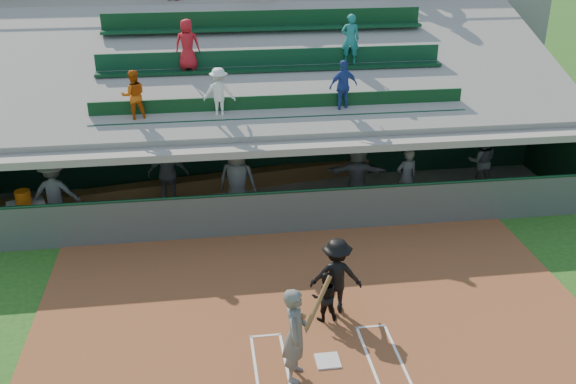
{
  "coord_description": "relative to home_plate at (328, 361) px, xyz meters",
  "views": [
    {
      "loc": [
        -1.98,
        -9.02,
        7.53
      ],
      "look_at": [
        -0.23,
        3.5,
        1.8
      ],
      "focal_mm": 40.0,
      "sensor_mm": 36.0,
      "label": 1
    }
  ],
  "objects": [
    {
      "name": "ground",
      "position": [
        0.0,
        0.0,
        -0.04
      ],
      "size": [
        100.0,
        100.0,
        0.0
      ],
      "primitive_type": "plane",
      "color": "#235417",
      "rests_on": "ground"
    },
    {
      "name": "dirt_slab",
      "position": [
        0.0,
        0.5,
        -0.03
      ],
      "size": [
        11.0,
        9.0,
        0.02
      ],
      "primitive_type": "cube",
      "color": "brown",
      "rests_on": "ground"
    },
    {
      "name": "home_plate",
      "position": [
        0.0,
        0.0,
        0.0
      ],
      "size": [
        0.43,
        0.43,
        0.03
      ],
      "primitive_type": "cube",
      "color": "silver",
      "rests_on": "dirt_slab"
    },
    {
      "name": "batters_box_chalk",
      "position": [
        0.0,
        0.0,
        -0.01
      ],
      "size": [
        2.65,
        1.85,
        0.01
      ],
      "color": "white",
      "rests_on": "dirt_slab"
    },
    {
      "name": "dugout_floor",
      "position": [
        0.0,
        6.75,
        -0.02
      ],
      "size": [
        16.0,
        3.5,
        0.04
      ],
      "primitive_type": "cube",
      "color": "gray",
      "rests_on": "ground"
    },
    {
      "name": "concourse_slab",
      "position": [
        0.0,
        13.5,
        2.26
      ],
      "size": [
        20.0,
        3.0,
        4.6
      ],
      "primitive_type": "cube",
      "color": "gray",
      "rests_on": "ground"
    },
    {
      "name": "grandstand",
      "position": [
        -0.01,
        10.52,
        2.23
      ],
      "size": [
        20.4,
        10.4,
        7.8
      ],
      "color": "#535852",
      "rests_on": "ground"
    },
    {
      "name": "batter_at_plate",
      "position": [
        -0.63,
        -0.29,
        0.87
      ],
      "size": [
        0.91,
        0.78,
        1.95
      ],
      "color": "#535651",
      "rests_on": "dirt_slab"
    },
    {
      "name": "catcher",
      "position": [
        0.18,
        1.28,
        0.51
      ],
      "size": [
        0.54,
        0.44,
        1.05
      ],
      "primitive_type": "imported",
      "rotation": [
        0.0,
        0.0,
        3.22
      ],
      "color": "black",
      "rests_on": "dirt_slab"
    },
    {
      "name": "home_umpire",
      "position": [
        0.46,
        1.57,
        0.78
      ],
      "size": [
        1.11,
        0.74,
        1.59
      ],
      "primitive_type": "imported",
      "rotation": [
        0.0,
        0.0,
        2.99
      ],
      "color": "black",
      "rests_on": "dirt_slab"
    },
    {
      "name": "dugout_bench",
      "position": [
        -0.28,
        8.02,
        0.23
      ],
      "size": [
        14.7,
        3.13,
        0.45
      ],
      "primitive_type": "cube",
      "rotation": [
        0.0,
        0.0,
        0.18
      ],
      "color": "olive",
      "rests_on": "dugout_floor"
    },
    {
      "name": "white_table",
      "position": [
        -6.39,
        5.9,
        0.39
      ],
      "size": [
        1.04,
        0.9,
        0.76
      ],
      "primitive_type": "cube",
      "rotation": [
        0.0,
        0.0,
        0.33
      ],
      "color": "white",
      "rests_on": "dugout_floor"
    },
    {
      "name": "water_cooler",
      "position": [
        -6.4,
        5.83,
        0.95
      ],
      "size": [
        0.37,
        0.37,
        0.37
      ],
      "primitive_type": "cylinder",
      "color": "orange",
      "rests_on": "white_table"
    },
    {
      "name": "dugout_player_a",
      "position": [
        -5.69,
        6.03,
        0.94
      ],
      "size": [
        1.25,
        0.77,
        1.87
      ],
      "primitive_type": "imported",
      "rotation": [
        0.0,
        0.0,
        3.08
      ],
      "color": "#545752",
      "rests_on": "dugout_floor"
    },
    {
      "name": "dugout_player_b",
      "position": [
        -2.95,
        6.88,
        0.94
      ],
      "size": [
        1.14,
        0.6,
        1.86
      ],
      "primitive_type": "imported",
      "rotation": [
        0.0,
        0.0,
        3.0
      ],
      "color": "#5B5D57",
      "rests_on": "dugout_floor"
    },
    {
      "name": "dugout_player_c",
      "position": [
        -1.18,
        6.07,
        0.99
      ],
      "size": [
        1.11,
        0.88,
        1.97
      ],
      "primitive_type": "imported",
      "rotation": [
        0.0,
        0.0,
        2.84
      ],
      "color": "#565954",
      "rests_on": "dugout_floor"
    },
    {
      "name": "dugout_player_d",
      "position": [
        2.02,
        6.29,
        0.88
      ],
      "size": [
        1.67,
        0.72,
        1.74
      ],
      "primitive_type": "imported",
      "rotation": [
        0.0,
        0.0,
        3.01
      ],
      "color": "#585A55",
      "rests_on": "dugout_floor"
    },
    {
      "name": "dugout_player_e",
      "position": [
        3.3,
        6.04,
        0.82
      ],
      "size": [
        0.65,
        0.48,
        1.62
      ],
      "primitive_type": "imported",
      "rotation": [
        0.0,
        0.0,
        3.31
      ],
      "color": "#565853",
      "rests_on": "dugout_floor"
    },
    {
      "name": "dugout_player_f",
      "position": [
        5.79,
        6.95,
        0.8
      ],
      "size": [
        0.9,
        0.79,
        1.58
      ],
      "primitive_type": "imported",
      "rotation": [
        0.0,
        0.0,
        2.86
      ],
      "color": "#565853",
      "rests_on": "dugout_floor"
    }
  ]
}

